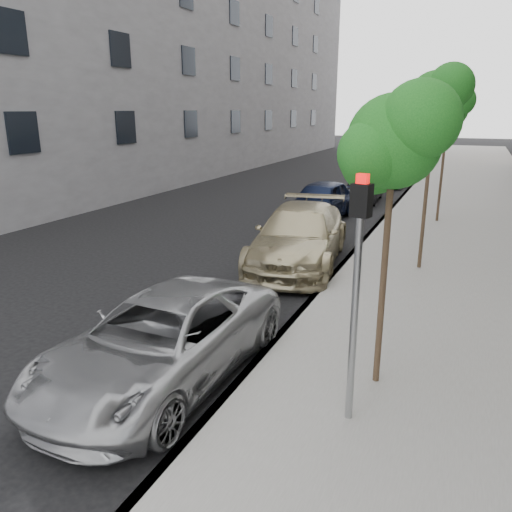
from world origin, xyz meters
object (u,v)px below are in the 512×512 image
Objects in this scene: signal_pole at (357,275)px; sedan_blue at (321,200)px; tree_far at (449,109)px; sedan_black at (365,188)px; tree_near at (396,142)px; suv at (299,236)px; minivan at (163,340)px; sedan_rear at (391,175)px; tree_mid at (436,99)px.

sedan_blue is (-4.26, 13.20, -1.49)m from signal_pole.
sedan_blue is (-4.46, -0.97, -3.54)m from tree_far.
tree_far reaches higher than sedan_black.
tree_far reaches higher than tree_near.
sedan_black is at bearing 85.83° from sedan_blue.
suv is at bearing 127.44° from signal_pole.
tree_near reaches higher than suv.
sedan_blue is at bearing -167.72° from tree_far.
suv is at bearing -91.01° from sedan_black.
tree_far is 14.93m from minivan.
signal_pole is at bearing -82.82° from sedan_rear.
minivan is at bearing -79.84° from sedan_blue.
tree_near is 0.90× the size of minivan.
sedan_rear is at bearing 108.68° from tree_far.
tree_mid reaches higher than sedan_rear.
minivan is 23.94m from sedan_rear.
tree_far is 1.17× the size of sedan_rear.
minivan reaches higher than sedan_rear.
suv is 1.33× the size of sedan_rear.
sedan_blue is 4.94m from sedan_black.
minivan is 18.00m from sedan_black.
tree_near is at bearing -64.43° from sedan_blue.
sedan_rear is at bearing 111.09° from signal_pole.
tree_near is 7.46m from suv.
tree_far reaches higher than sedan_blue.
sedan_blue is 1.06× the size of sedan_rear.
sedan_blue is at bearing 92.50° from suv.
minivan is at bearing -90.24° from sedan_rear.
signal_pole is (-0.20, -7.67, -2.30)m from tree_mid.
signal_pole is at bearing 0.77° from minivan.
signal_pole is at bearing -81.89° from sedan_black.
tree_mid is 5.04m from suv.
signal_pole is at bearing -99.63° from tree_near.
minivan is 1.29× the size of sedan_black.
tree_near is at bearing 94.04° from signal_pole.
signal_pole is 0.87× the size of sedan_black.
suv is 16.91m from sedan_rear.
tree_far is 5.78m from sedan_blue.
tree_near reaches higher than sedan_black.
signal_pole is (-0.20, -1.17, -1.63)m from tree_near.
tree_far is at bearing 56.77° from suv.
tree_mid is (-0.00, 6.50, 0.68)m from tree_near.
sedan_black is 0.92× the size of sedan_rear.
tree_mid is at bearing -45.88° from sedan_blue.
minivan is at bearing -91.67° from sedan_black.
minivan is at bearing -98.03° from suv.
minivan is 0.89× the size of suv.
signal_pole reaches higher than sedan_black.
sedan_rear is at bearing 84.13° from sedan_black.
sedan_blue is (-4.46, 12.03, -3.11)m from tree_near.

